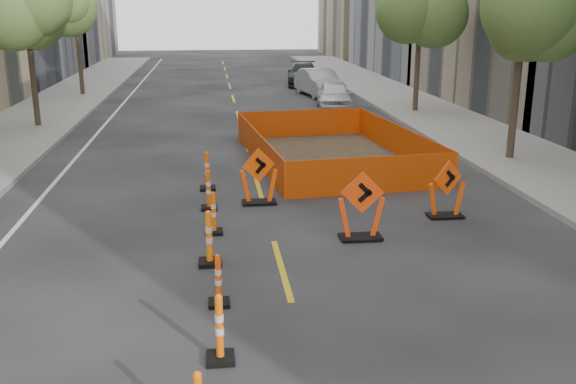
{
  "coord_description": "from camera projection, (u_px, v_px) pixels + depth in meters",
  "views": [
    {
      "loc": [
        -1.27,
        -7.42,
        4.88
      ],
      "look_at": [
        0.31,
        5.52,
        1.1
      ],
      "focal_mm": 40.0,
      "sensor_mm": 36.0,
      "label": 1
    }
  ],
  "objects": [
    {
      "name": "tree_l_c",
      "position": [
        26.0,
        16.0,
        25.42
      ],
      "size": [
        2.8,
        2.8,
        5.95
      ],
      "color": "#382B1E",
      "rests_on": "ground"
    },
    {
      "name": "tree_l_d",
      "position": [
        76.0,
        13.0,
        34.96
      ],
      "size": [
        2.8,
        2.8,
        5.95
      ],
      "color": "#382B1E",
      "rests_on": "ground"
    },
    {
      "name": "channelizer_7",
      "position": [
        209.0,
        190.0,
        15.9
      ],
      "size": [
        0.4,
        0.4,
        1.01
      ],
      "primitive_type": null,
      "color": "#DF4B09",
      "rests_on": "ground"
    },
    {
      "name": "parked_car_far",
      "position": [
        303.0,
        74.0,
        41.24
      ],
      "size": [
        2.58,
        5.07,
        1.41
      ],
      "primitive_type": "imported",
      "rotation": [
        0.0,
        0.0,
        -0.13
      ],
      "color": "black",
      "rests_on": "ground"
    },
    {
      "name": "sidewalk_right",
      "position": [
        527.0,
        159.0,
        21.05
      ],
      "size": [
        4.0,
        90.0,
        0.15
      ],
      "primitive_type": "cube",
      "color": "gray",
      "rests_on": "ground"
    },
    {
      "name": "channelizer_5",
      "position": [
        209.0,
        238.0,
        12.45
      ],
      "size": [
        0.44,
        0.44,
        1.12
      ],
      "primitive_type": null,
      "color": "orange",
      "rests_on": "ground"
    },
    {
      "name": "chevron_sign_right",
      "position": [
        447.0,
        189.0,
        15.25
      ],
      "size": [
        1.09,
        0.89,
        1.41
      ],
      "primitive_type": null,
      "rotation": [
        0.0,
        0.0,
        0.4
      ],
      "color": "#E44709",
      "rests_on": "ground"
    },
    {
      "name": "tree_r_c",
      "position": [
        420.0,
        15.0,
        29.27
      ],
      "size": [
        2.8,
        2.8,
        5.95
      ],
      "color": "#382B1E",
      "rests_on": "ground"
    },
    {
      "name": "channelizer_4",
      "position": [
        218.0,
        280.0,
        10.77
      ],
      "size": [
        0.36,
        0.36,
        0.92
      ],
      "primitive_type": null,
      "color": "#FF460A",
      "rests_on": "ground"
    },
    {
      "name": "parked_car_near",
      "position": [
        334.0,
        95.0,
        31.52
      ],
      "size": [
        2.06,
        4.14,
        1.35
      ],
      "primitive_type": "imported",
      "rotation": [
        0.0,
        0.0,
        -0.12
      ],
      "color": "silver",
      "rests_on": "ground"
    },
    {
      "name": "channelizer_6",
      "position": [
        214.0,
        213.0,
        14.2
      ],
      "size": [
        0.38,
        0.38,
        0.97
      ],
      "primitive_type": null,
      "color": "#E85909",
      "rests_on": "ground"
    },
    {
      "name": "safety_fence",
      "position": [
        330.0,
        144.0,
        21.09
      ],
      "size": [
        5.65,
        8.7,
        1.03
      ],
      "primitive_type": null,
      "rotation": [
        0.0,
        0.0,
        0.1
      ],
      "color": "#EC5A0C",
      "rests_on": "ground"
    },
    {
      "name": "channelizer_8",
      "position": [
        207.0,
        171.0,
        17.61
      ],
      "size": [
        0.43,
        0.43,
        1.08
      ],
      "primitive_type": null,
      "color": "#DE4F09",
      "rests_on": "ground"
    },
    {
      "name": "chevron_sign_left",
      "position": [
        259.0,
        176.0,
        16.31
      ],
      "size": [
        1.12,
        0.88,
        1.47
      ],
      "primitive_type": null,
      "rotation": [
        0.0,
        0.0,
        0.34
      ],
      "color": "#FF4E0A",
      "rests_on": "ground"
    },
    {
      "name": "tree_r_b",
      "position": [
        523.0,
        19.0,
        19.74
      ],
      "size": [
        2.8,
        2.8,
        5.95
      ],
      "color": "#382B1E",
      "rests_on": "ground"
    },
    {
      "name": "parked_car_mid",
      "position": [
        319.0,
        83.0,
        36.17
      ],
      "size": [
        2.35,
        4.8,
        1.52
      ],
      "primitive_type": "imported",
      "rotation": [
        0.0,
        0.0,
        0.17
      ],
      "color": "#A0A0A5",
      "rests_on": "ground"
    },
    {
      "name": "channelizer_3",
      "position": [
        219.0,
        328.0,
        9.04
      ],
      "size": [
        0.41,
        0.41,
        1.04
      ],
      "primitive_type": null,
      "color": "#F15F0A",
      "rests_on": "ground"
    },
    {
      "name": "chevron_sign_center",
      "position": [
        362.0,
        206.0,
        13.78
      ],
      "size": [
        1.1,
        0.76,
        1.53
      ],
      "primitive_type": null,
      "rotation": [
        0.0,
        0.0,
        -0.15
      ],
      "color": "#FF400A",
      "rests_on": "ground"
    }
  ]
}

